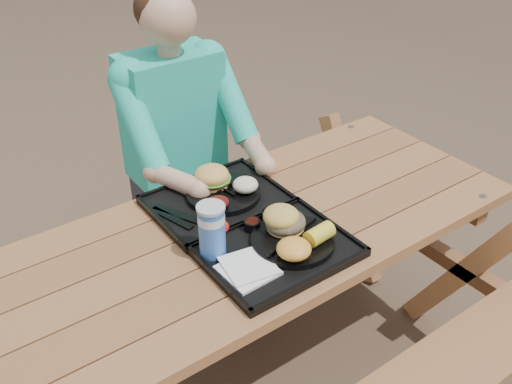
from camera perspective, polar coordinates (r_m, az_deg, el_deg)
ground at (r=2.40m, az=-0.00°, el=-17.84°), size 60.00×60.00×0.00m
picnic_table at (r=2.12m, az=-0.00°, el=-11.47°), size 1.80×1.49×0.75m
tray_near at (r=1.76m, az=2.16°, el=-5.96°), size 0.45×0.35×0.02m
tray_far at (r=1.97m, az=-3.84°, el=-1.02°), size 0.45×0.35×0.02m
plate_near at (r=1.77m, az=3.69°, el=-4.87°), size 0.26×0.26×0.02m
plate_far at (r=1.98m, az=-3.29°, el=-0.12°), size 0.26×0.26×0.02m
napkin_stack at (r=1.66m, az=-0.82°, el=-7.74°), size 0.15×0.15×0.02m
soda_cup at (r=1.69m, az=-4.43°, el=-3.96°), size 0.08×0.08×0.16m
condiment_bbq at (r=1.82m, az=-0.40°, el=-3.30°), size 0.05×0.05×0.03m
condiment_mustard at (r=1.86m, az=1.32°, el=-2.38°), size 0.05×0.05×0.03m
sandwich at (r=1.76m, az=3.00°, el=-2.06°), size 0.12×0.12×0.13m
mac_cheese at (r=1.68m, az=3.81°, el=-5.69°), size 0.10×0.10×0.05m
corn_cob at (r=1.74m, az=6.35°, el=-4.22°), size 0.10×0.10×0.05m
cutlery_far at (r=1.91m, az=-7.91°, el=-2.20°), size 0.11×0.18×0.01m
burger at (r=1.98m, az=-4.46°, el=2.09°), size 0.12×0.12×0.11m
baked_beans at (r=1.89m, az=-3.79°, el=-1.02°), size 0.07×0.07×0.03m
potato_salad at (r=1.96m, az=-1.07°, el=0.73°), size 0.09×0.09×0.05m
diner at (r=2.43m, az=-7.69°, el=2.54°), size 0.48×0.84×1.28m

